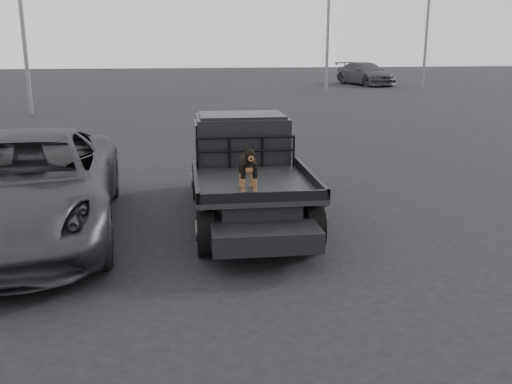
{
  "coord_description": "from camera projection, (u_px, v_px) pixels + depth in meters",
  "views": [
    {
      "loc": [
        -0.72,
        -7.67,
        3.17
      ],
      "look_at": [
        0.24,
        -0.23,
        1.17
      ],
      "focal_mm": 40.0,
      "sensor_mm": 36.0,
      "label": 1
    }
  ],
  "objects": [
    {
      "name": "parked_suv",
      "position": [
        26.0,
        186.0,
        9.36
      ],
      "size": [
        3.31,
        6.31,
        1.7
      ],
      "primitive_type": "imported",
      "rotation": [
        0.0,
        0.0,
        0.08
      ],
      "color": "#323136",
      "rests_on": "ground"
    },
    {
      "name": "ground",
      "position": [
        238.0,
        266.0,
        8.26
      ],
      "size": [
        120.0,
        120.0,
        0.0
      ],
      "primitive_type": "plane",
      "color": "black",
      "rests_on": "ground"
    },
    {
      "name": "headache_rack",
      "position": [
        246.0,
        152.0,
        10.33
      ],
      "size": [
        1.8,
        0.08,
        0.55
      ],
      "primitive_type": null,
      "color": "black",
      "rests_on": "flatbed_ute"
    },
    {
      "name": "dog",
      "position": [
        248.0,
        167.0,
        8.73
      ],
      "size": [
        0.32,
        0.6,
        0.74
      ],
      "primitive_type": null,
      "color": "black",
      "rests_on": "flatbed_ute"
    },
    {
      "name": "distant_car_b",
      "position": [
        365.0,
        74.0,
        41.04
      ],
      "size": [
        3.61,
        5.86,
        1.59
      ],
      "primitive_type": "imported",
      "rotation": [
        0.0,
        0.0,
        0.27
      ],
      "color": "#3E3F43",
      "rests_on": "ground"
    },
    {
      "name": "ute_cab",
      "position": [
        242.0,
        137.0,
        11.0
      ],
      "size": [
        1.72,
        1.3,
        0.88
      ],
      "primitive_type": null,
      "color": "black",
      "rests_on": "flatbed_ute"
    },
    {
      "name": "flatbed_ute",
      "position": [
        247.0,
        194.0,
        10.32
      ],
      "size": [
        2.0,
        5.4,
        0.92
      ],
      "primitive_type": null,
      "color": "black",
      "rests_on": "ground"
    }
  ]
}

